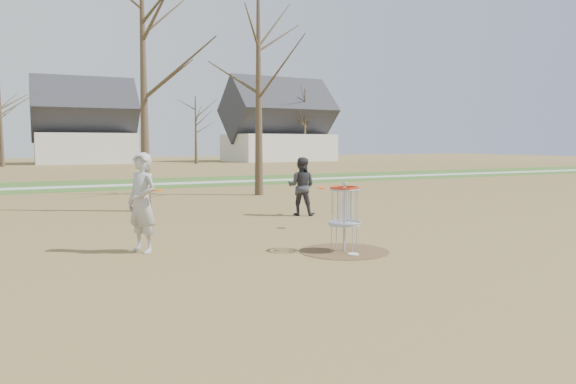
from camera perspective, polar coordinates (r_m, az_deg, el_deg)
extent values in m
plane|color=brown|center=(11.37, 5.72, -6.02)|extent=(160.00, 160.00, 0.00)
cube|color=#2D5119|center=(31.05, -15.75, 0.82)|extent=(160.00, 8.00, 0.01)
cube|color=#9E9E99|center=(30.07, -15.37, 0.71)|extent=(160.00, 1.50, 0.01)
cylinder|color=#47331E|center=(11.37, 5.72, -6.00)|extent=(1.80, 1.80, 0.01)
imported|color=#A5A5A5|center=(11.46, -14.61, -1.06)|extent=(0.75, 0.86, 1.98)
imported|color=#2F2F33|center=(16.84, 1.37, 0.59)|extent=(1.07, 1.05, 1.75)
cylinder|color=white|center=(11.02, 6.64, -6.28)|extent=(0.22, 0.22, 0.02)
cylinder|color=#EF480C|center=(14.20, 3.43, 0.43)|extent=(0.23, 0.22, 0.09)
cylinder|color=#ED5F0C|center=(11.20, -13.05, 0.20)|extent=(0.22, 0.22, 0.02)
cylinder|color=#9EA3AD|center=(11.26, 5.75, -2.65)|extent=(0.05, 0.05, 1.35)
cylinder|color=#9EA3AD|center=(11.28, 5.75, -3.28)|extent=(0.64, 0.64, 0.04)
torus|color=#9EA3AD|center=(11.20, 5.78, 0.27)|extent=(0.60, 0.60, 0.04)
torus|color=#BA280C|center=(11.20, 5.78, 0.45)|extent=(0.60, 0.60, 0.04)
cone|color=#382B1E|center=(18.40, -14.44, 9.78)|extent=(0.32, 0.32, 7.50)
cone|color=#382B1E|center=(23.51, -3.01, 10.07)|extent=(0.36, 0.36, 8.50)
cone|color=#382B1E|center=(57.42, -27.18, 6.78)|extent=(0.40, 0.40, 9.00)
cone|color=#382B1E|center=(59.21, -9.35, 6.22)|extent=(0.32, 0.32, 7.00)
cone|color=#382B1E|center=(66.63, 1.73, 6.79)|extent=(0.38, 0.38, 8.50)
cube|color=silver|center=(63.89, -19.87, 4.19)|extent=(10.24, 7.34, 3.20)
pyramid|color=#2D2D33|center=(63.95, -19.96, 7.22)|extent=(10.74, 7.36, 3.55)
cube|color=silver|center=(68.34, -0.97, 4.52)|extent=(12.40, 8.62, 3.20)
pyramid|color=#2D2D33|center=(68.41, -0.97, 7.56)|extent=(13.00, 8.65, 4.06)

